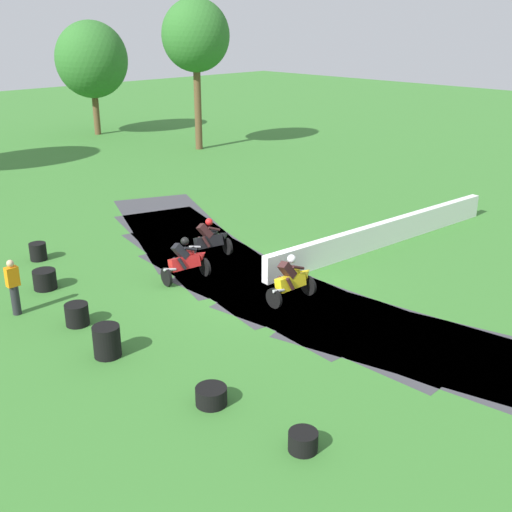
% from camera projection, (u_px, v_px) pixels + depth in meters
% --- Properties ---
extents(ground_plane, '(120.00, 120.00, 0.00)m').
position_uv_depth(ground_plane, '(259.00, 286.00, 19.68)').
color(ground_plane, '#38752D').
extents(track_asphalt, '(7.36, 23.28, 0.01)m').
position_uv_depth(track_asphalt, '(273.00, 281.00, 20.02)').
color(track_asphalt, '#3D3D42').
rests_on(track_asphalt, ground).
extents(safety_barrier, '(11.49, 1.28, 0.90)m').
position_uv_depth(safety_barrier, '(385.00, 233.00, 23.08)').
color(safety_barrier, white).
rests_on(safety_barrier, ground).
extents(motorcycle_lead_black, '(1.72, 1.03, 1.43)m').
position_uv_depth(motorcycle_lead_black, '(210.00, 239.00, 21.86)').
color(motorcycle_lead_black, black).
rests_on(motorcycle_lead_black, ground).
extents(motorcycle_chase_red, '(1.71, 0.93, 1.43)m').
position_uv_depth(motorcycle_chase_red, '(186.00, 260.00, 19.96)').
color(motorcycle_chase_red, black).
rests_on(motorcycle_chase_red, ground).
extents(motorcycle_trailing_yellow, '(1.70, 0.77, 1.43)m').
position_uv_depth(motorcycle_trailing_yellow, '(292.00, 279.00, 18.48)').
color(motorcycle_trailing_yellow, black).
rests_on(motorcycle_trailing_yellow, ground).
extents(tire_stack_near, '(0.57, 0.57, 0.60)m').
position_uv_depth(tire_stack_near, '(38.00, 252.00, 21.70)').
color(tire_stack_near, black).
rests_on(tire_stack_near, ground).
extents(tire_stack_mid_a, '(0.70, 0.70, 0.60)m').
position_uv_depth(tire_stack_mid_a, '(45.00, 279.00, 19.38)').
color(tire_stack_mid_a, black).
rests_on(tire_stack_mid_a, ground).
extents(tire_stack_mid_b, '(0.64, 0.64, 0.60)m').
position_uv_depth(tire_stack_mid_b, '(77.00, 314.00, 17.10)').
color(tire_stack_mid_b, black).
rests_on(tire_stack_mid_b, ground).
extents(tire_stack_far, '(0.68, 0.68, 0.80)m').
position_uv_depth(tire_stack_far, '(107.00, 341.00, 15.48)').
color(tire_stack_far, black).
rests_on(tire_stack_far, ground).
extents(tire_stack_extra_a, '(0.69, 0.69, 0.40)m').
position_uv_depth(tire_stack_extra_a, '(211.00, 396.00, 13.60)').
color(tire_stack_extra_a, black).
rests_on(tire_stack_extra_a, ground).
extents(tire_stack_extra_b, '(0.58, 0.58, 0.40)m').
position_uv_depth(tire_stack_extra_b, '(303.00, 441.00, 12.15)').
color(tire_stack_extra_b, black).
rests_on(tire_stack_extra_b, ground).
extents(track_marshal, '(0.34, 0.24, 1.63)m').
position_uv_depth(track_marshal, '(14.00, 287.00, 17.52)').
color(track_marshal, '#232328').
rests_on(track_marshal, ground).
extents(tree_far_right, '(4.08, 4.08, 8.97)m').
position_uv_depth(tree_far_right, '(196.00, 36.00, 37.79)').
color(tree_far_right, brown).
rests_on(tree_far_right, ground).
extents(tree_mid_rise, '(4.92, 4.92, 7.70)m').
position_uv_depth(tree_mid_rise, '(92.00, 60.00, 43.41)').
color(tree_mid_rise, brown).
rests_on(tree_mid_rise, ground).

